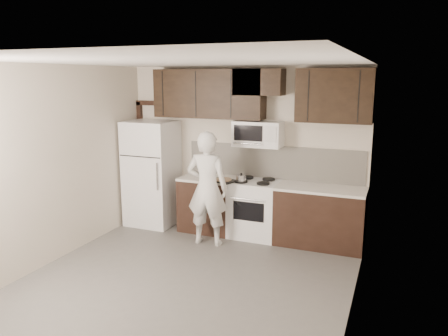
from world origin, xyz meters
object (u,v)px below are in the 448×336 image
Objects in this scene: person at (207,188)px; stove at (255,209)px; microwave at (258,134)px; refrigerator at (152,173)px.

stove is at bearing -140.94° from person.
microwave reaches higher than person.
person is (-0.57, -0.57, 0.41)m from stove.
refrigerator reaches higher than person.
stove is 1.20m from microwave.
person is at bearing -22.10° from refrigerator.
person is (1.28, -0.52, -0.03)m from refrigerator.
stove is 1.90m from refrigerator.
refrigerator is 1.38m from person.
microwave reaches higher than refrigerator.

